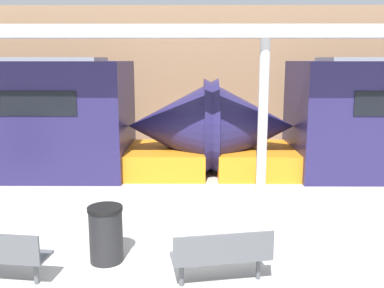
{
  "coord_description": "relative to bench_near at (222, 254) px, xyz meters",
  "views": [
    {
      "loc": [
        0.39,
        -5.11,
        3.14
      ],
      "look_at": [
        0.34,
        3.69,
        1.4
      ],
      "focal_mm": 40.0,
      "sensor_mm": 36.0,
      "label": 1
    }
  ],
  "objects": [
    {
      "name": "bench_near",
      "position": [
        0.0,
        0.0,
        0.0
      ],
      "size": [
        1.47,
        0.68,
        0.81
      ],
      "rotation": [
        0.0,
        0.0,
        0.18
      ],
      "color": "#4C4F54",
      "rests_on": "ground_plane"
    },
    {
      "name": "canopy_beam",
      "position": [
        1.17,
        4.09,
        3.27
      ],
      "size": [
        28.0,
        0.6,
        0.28
      ],
      "primitive_type": "cube",
      "color": "#B7B7BC",
      "rests_on": "support_column_near"
    },
    {
      "name": "support_column_near",
      "position": [
        1.17,
        4.09,
        1.33
      ],
      "size": [
        0.23,
        0.23,
        3.6
      ],
      "primitive_type": "cylinder",
      "color": "silver",
      "rests_on": "ground_plane"
    },
    {
      "name": "trash_bin",
      "position": [
        -1.78,
        0.73,
        -0.02
      ],
      "size": [
        0.55,
        0.55,
        0.9
      ],
      "color": "black",
      "rests_on": "ground_plane"
    },
    {
      "name": "station_wall",
      "position": [
        -0.78,
        10.0,
        2.03
      ],
      "size": [
        56.0,
        0.2,
        5.0
      ],
      "primitive_type": "cube",
      "color": "#937051",
      "rests_on": "ground_plane"
    }
  ]
}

